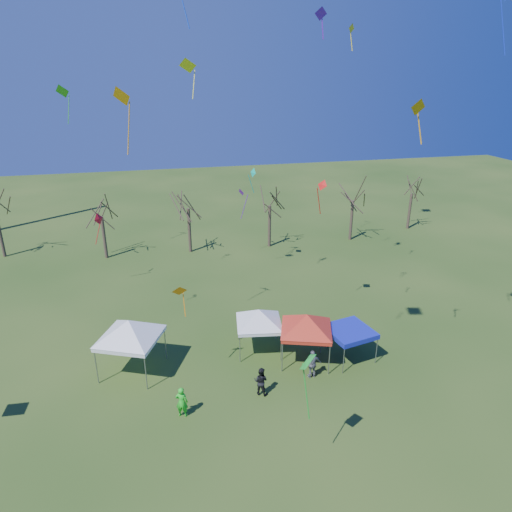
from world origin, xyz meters
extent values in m
plane|color=#264616|center=(0.00, 0.00, 0.00)|extent=(140.00, 140.00, 0.00)
cylinder|color=#3D2D21|center=(-20.85, 27.38, 2.39)|extent=(0.32, 0.32, 4.78)
cylinder|color=#3D2D21|center=(-10.77, 24.65, 2.14)|extent=(0.32, 0.32, 4.28)
cylinder|color=#3D2D21|center=(-2.37, 24.38, 2.32)|extent=(0.32, 0.32, 4.64)
cylinder|color=#3D2D21|center=(6.03, 24.04, 2.24)|extent=(0.32, 0.32, 4.49)
cylinder|color=#3D2D21|center=(15.36, 24.00, 2.24)|extent=(0.32, 0.32, 4.47)
cylinder|color=#3D2D21|center=(23.72, 26.07, 2.12)|extent=(0.32, 0.32, 4.23)
cylinder|color=gray|center=(-9.95, 3.81, 1.11)|extent=(0.07, 0.07, 2.22)
cylinder|color=gray|center=(-8.69, 6.64, 1.11)|extent=(0.07, 0.07, 2.22)
cylinder|color=gray|center=(-7.12, 2.54, 1.11)|extent=(0.07, 0.07, 2.22)
cylinder|color=gray|center=(-5.86, 5.38, 1.11)|extent=(0.07, 0.07, 2.22)
cube|color=white|center=(-7.91, 4.59, 2.35)|extent=(4.39, 4.39, 0.27)
pyramid|color=white|center=(-7.91, 4.59, 3.59)|extent=(4.29, 4.29, 1.11)
cylinder|color=gray|center=(-1.28, 3.94, 0.94)|extent=(0.06, 0.06, 1.88)
cylinder|color=gray|center=(-0.87, 6.55, 0.94)|extent=(0.06, 0.06, 1.88)
cylinder|color=gray|center=(1.32, 3.53, 0.94)|extent=(0.06, 0.06, 1.88)
cylinder|color=gray|center=(1.73, 6.13, 0.94)|extent=(0.06, 0.06, 1.88)
cube|color=white|center=(0.23, 5.04, 2.00)|extent=(3.23, 3.23, 0.23)
pyramid|color=white|center=(0.23, 5.04, 3.05)|extent=(3.95, 3.95, 0.94)
cylinder|color=gray|center=(1.05, 2.38, 1.02)|extent=(0.06, 0.06, 2.04)
cylinder|color=gray|center=(1.98, 5.09, 1.02)|extent=(0.06, 0.06, 2.04)
cylinder|color=gray|center=(3.76, 1.45, 1.02)|extent=(0.06, 0.06, 2.04)
cylinder|color=gray|center=(4.69, 4.15, 1.02)|extent=(0.06, 0.06, 2.04)
cube|color=red|center=(2.87, 3.27, 2.16)|extent=(3.89, 3.89, 0.25)
pyramid|color=red|center=(2.87, 3.27, 3.31)|extent=(4.10, 4.10, 1.02)
cylinder|color=gray|center=(4.65, 1.32, 0.90)|extent=(0.05, 0.05, 1.79)
cylinder|color=gray|center=(4.14, 3.78, 0.90)|extent=(0.05, 0.05, 1.79)
cylinder|color=gray|center=(7.11, 1.83, 0.90)|extent=(0.05, 0.05, 1.79)
cylinder|color=gray|center=(6.60, 4.29, 0.90)|extent=(0.05, 0.05, 1.79)
cube|color=#101BA9|center=(5.62, 2.80, 1.90)|extent=(3.18, 3.18, 0.22)
cube|color=#101BA9|center=(5.62, 2.80, 2.06)|extent=(3.18, 3.18, 0.11)
imported|color=#22DA25|center=(-5.30, -0.17, 0.91)|extent=(0.77, 0.63, 1.82)
imported|color=black|center=(-0.74, 0.62, 0.87)|extent=(1.06, 1.01, 1.73)
imported|color=slate|center=(2.67, 1.41, 0.93)|extent=(1.12, 0.53, 1.86)
cone|color=orange|center=(6.78, 0.10, 15.75)|extent=(0.92, 0.52, 0.84)
cube|color=orange|center=(7.04, 0.15, 14.78)|extent=(0.14, 0.58, 1.53)
cube|color=blue|center=(-3.06, 10.13, 20.64)|extent=(0.44, 0.45, 1.90)
cone|color=green|center=(-0.24, -5.23, 6.10)|extent=(1.23, 1.36, 0.95)
cube|color=green|center=(-0.14, -5.05, 4.39)|extent=(0.40, 0.26, 2.87)
cone|color=yellow|center=(7.76, 10.58, 19.98)|extent=(0.63, 0.48, 0.64)
cube|color=yellow|center=(7.87, 10.65, 19.23)|extent=(0.19, 0.27, 1.20)
cone|color=#5B18AE|center=(2.65, 2.75, 19.89)|extent=(0.66, 0.32, 0.62)
cube|color=#5B18AE|center=(2.78, 2.76, 19.24)|extent=(0.06, 0.31, 0.99)
cone|color=orange|center=(-7.03, 7.12, 16.11)|extent=(1.45, 1.43, 1.13)
cube|color=orange|center=(-6.83, 6.93, 14.38)|extent=(0.42, 0.45, 2.84)
cone|color=#E5F319|center=(-2.54, 15.42, 17.81)|extent=(1.62, 1.43, 1.10)
cube|color=#E5F319|center=(-2.20, 15.25, 16.48)|extent=(0.39, 0.74, 1.99)
cone|color=red|center=(5.35, 8.13, 10.26)|extent=(0.79, 0.94, 0.73)
cube|color=red|center=(5.25, 8.33, 9.10)|extent=(0.46, 0.26, 1.92)
cone|color=orange|center=(-4.87, 2.94, 6.00)|extent=(0.92, 0.61, 0.77)
cube|color=orange|center=(-4.65, 2.95, 5.10)|extent=(0.07, 0.47, 1.38)
cone|color=#0CB68F|center=(2.82, 17.94, 9.29)|extent=(0.52, 0.89, 0.85)
cube|color=#0CB68F|center=(2.73, 18.21, 8.23)|extent=(0.59, 0.24, 1.69)
cone|color=#6A17A4|center=(2.75, 22.56, 6.48)|extent=(0.75, 0.95, 0.79)
cube|color=#6A17A4|center=(2.94, 22.15, 5.08)|extent=(0.86, 0.43, 2.38)
cube|color=#132ECD|center=(10.29, -0.40, 19.17)|extent=(0.56, 0.35, 2.34)
cone|color=red|center=(-10.28, 17.84, 6.09)|extent=(0.83, 1.03, 1.04)
cube|color=red|center=(-10.48, 17.53, 4.87)|extent=(0.66, 0.46, 1.92)
cone|color=green|center=(-12.50, 23.83, 15.87)|extent=(1.57, 1.36, 1.18)
cube|color=green|center=(-12.20, 23.67, 14.36)|extent=(0.38, 0.65, 2.38)
camera|label=1|loc=(-6.01, -20.27, 17.22)|focal=32.00mm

